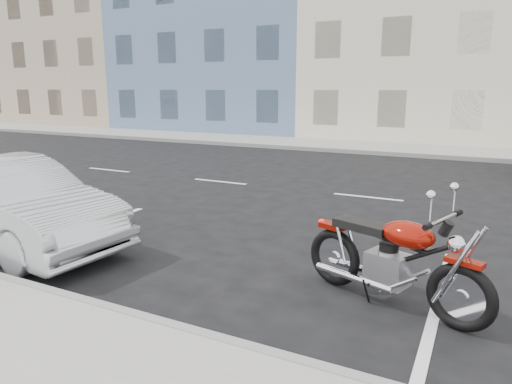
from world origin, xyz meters
The scene contains 9 objects.
ground centered at (0.00, 0.00, 0.00)m, with size 120.00×120.00×0.00m, color black.
sidewalk_far centered at (-5.00, 8.70, 0.07)m, with size 80.00×3.40×0.15m, color gray.
curb_near centered at (-5.00, -7.00, 0.08)m, with size 80.00×0.12×0.16m, color gray.
curb_far centered at (-5.00, 7.00, 0.08)m, with size 80.00×0.12×0.16m, color gray.
bldg_far_west centered at (-26.00, 16.30, 6.00)m, with size 12.00×12.00×12.00m, color tan.
bldg_blue centered at (-14.00, 16.30, 6.50)m, with size 12.00×12.00×13.00m, color slate.
bldg_cream centered at (-2.00, 16.30, 5.75)m, with size 12.00×12.00×11.50m, color beige.
motorcycle centered at (0.28, -5.54, 0.53)m, with size 2.23×1.03×1.16m.
sedan_silver centered at (-6.24, -5.93, 0.70)m, with size 1.47×4.23×1.39m, color #AAADB2.
Camera 1 is at (0.32, -10.34, 2.46)m, focal length 32.00 mm.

